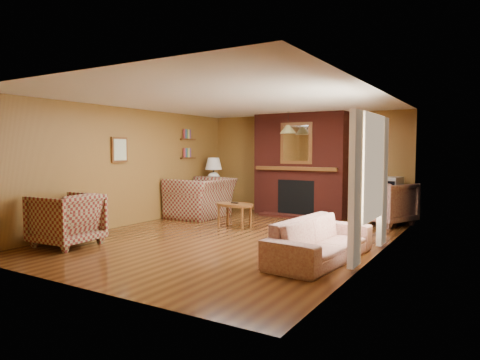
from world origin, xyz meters
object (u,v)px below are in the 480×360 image
Objects in this scene: tv_stand at (387,212)px; plaid_armchair at (66,219)px; floral_armchair at (386,203)px; floral_sofa at (321,240)px; side_table at (214,198)px; plaid_loveseat at (201,198)px; crt_tv at (388,188)px; fireplace at (300,165)px; table_lamp at (214,170)px; coffee_table at (235,207)px.

plaid_armchair is at bearing -125.91° from tv_stand.
plaid_armchair is 0.95× the size of floral_armchair.
floral_sofa is 5.10m from side_table.
crt_tv is (3.90, 1.23, 0.31)m from plaid_loveseat.
fireplace is at bearing 32.41° from floral_sofa.
floral_sofa is 3.51m from tv_stand.
floral_armchair is at bearing 4.47° from table_lamp.
fireplace is 4.25m from floral_sofa.
tv_stand is at bearing 90.00° from crt_tv.
fireplace is 2.57× the size of plaid_armchair.
table_lamp is (-1.63, 1.63, 0.63)m from coffee_table.
crt_tv reaches higher than plaid_loveseat.
side_table is (-1.63, 1.63, -0.09)m from coffee_table.
tv_stand is (2.05, -0.18, -0.92)m from fireplace.
plaid_loveseat is 4.39m from floral_sofa.
coffee_table is 3.22m from crt_tv.
side_table is (-4.13, -0.32, -0.12)m from floral_armchair.
floral_sofa is at bearing -92.45° from crt_tv.
fireplace is at bearing 19.37° from floral_armchair.
floral_armchair is 4.14m from side_table.
side_table is at bearing 0.00° from table_lamp.
plaid_armchair is at bearing -88.04° from table_lamp.
fireplace is 4.23× the size of crt_tv.
table_lamp reaches higher than coffee_table.
plaid_loveseat is at bearing 42.70° from floral_armchair.
plaid_loveseat is 2.10× the size of side_table.
floral_sofa is 2.46× the size of coffee_table.
plaid_armchair is 6.17m from floral_armchair.
floral_sofa is at bearing -88.22° from tv_stand.
tv_stand is 0.49m from crt_tv.
fireplace reaches higher than floral_sofa.
plaid_loveseat is (-1.85, -1.42, -0.73)m from fireplace.
plaid_armchair is 1.65× the size of crt_tv.
fireplace is 2.10m from crt_tv.
fireplace reaches higher than crt_tv.
coffee_table is 1.52× the size of tv_stand.
table_lamp is at bearing 56.88° from floral_sofa.
floral_sofa is 3.49m from floral_armchair.
coffee_table is at bearing -44.95° from side_table.
coffee_table is (-2.49, -1.95, -0.03)m from floral_armchair.
fireplace is 4.52× the size of tv_stand.
fireplace is at bearing 174.70° from crt_tv.
coffee_table is at bearing -44.95° from table_lamp.
table_lamp is at bearing 0.00° from side_table.
table_lamp reaches higher than crt_tv.
side_table is 1.24× the size of tv_stand.
crt_tv reaches higher than floral_armchair.
crt_tv is (4.15, 0.34, -0.29)m from table_lamp.
plaid_armchair is at bearing 75.22° from floral_armchair.
floral_armchair is at bearing -138.80° from crt_tv.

